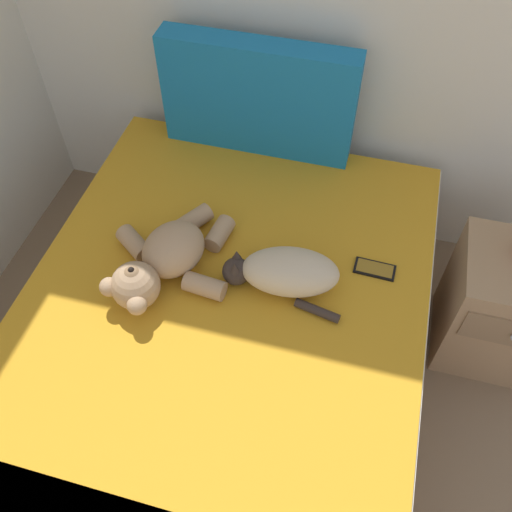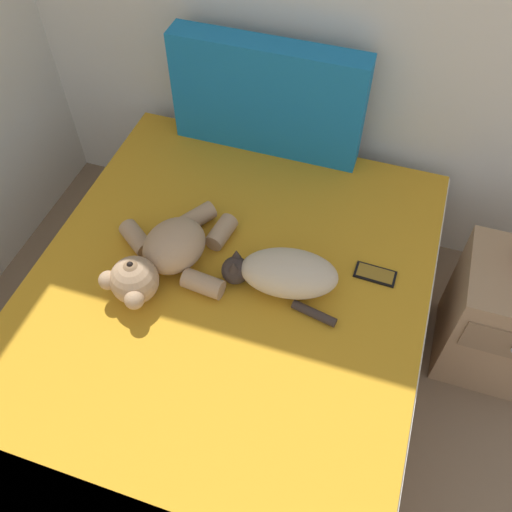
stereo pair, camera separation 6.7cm
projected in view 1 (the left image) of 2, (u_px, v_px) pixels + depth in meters
bed at (222, 350)px, 2.11m from camera, size 1.46×1.91×0.54m
patterned_cushion at (258, 98)px, 2.25m from camera, size 0.80×0.12×0.49m
cat at (285, 272)px, 1.91m from camera, size 0.44×0.25×0.15m
teddy_bear at (163, 260)px, 1.93m from camera, size 0.47×0.56×0.18m
cell_phone at (375, 269)px, 2.00m from camera, size 0.15×0.08×0.01m
nightstand at (502, 307)px, 2.22m from camera, size 0.43×0.43×0.55m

